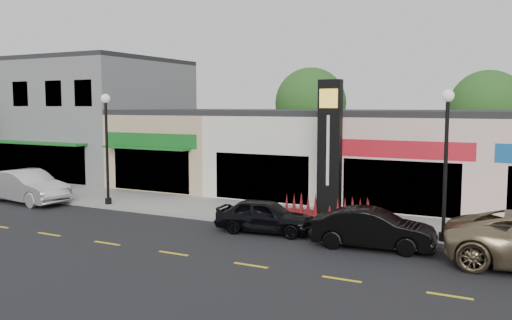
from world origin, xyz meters
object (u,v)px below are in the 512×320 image
Objects in this scene: car_white_van at (27,187)px; car_black_conv at (373,229)px; car_black_sedan at (265,216)px; lamp_east_near at (446,150)px; pylon_sign at (329,170)px; lamp_west_near at (107,138)px.

car_white_van is 1.21× the size of car_black_conv.
car_white_van is 13.96m from car_black_sedan.
pylon_sign is at bearing 161.25° from lamp_east_near.
car_black_sedan is at bearing -117.87° from pylon_sign.
pylon_sign reaches higher than lamp_east_near.
car_black_sedan is at bearing 79.28° from car_black_conv.
lamp_east_near is 1.05× the size of car_white_van.
lamp_west_near is 1.05× the size of car_white_van.
car_black_conv is at bearing -85.34° from car_white_van.
car_black_conv is (-2.13, -1.70, -2.77)m from lamp_east_near.
lamp_west_near is at bearing 77.48° from car_black_conv.
pylon_sign is (11.00, 1.70, -1.20)m from lamp_west_near.
lamp_west_near is 0.91× the size of pylon_sign.
lamp_east_near is 5.42m from pylon_sign.
lamp_east_near is (16.00, 0.00, 0.00)m from lamp_west_near.
car_black_sedan is at bearing -7.82° from lamp_west_near.
lamp_west_near is 16.00m from lamp_east_near.
car_white_van reaches higher than car_black_conv.
car_white_van is at bearing -169.96° from pylon_sign.
pylon_sign is 15.84m from car_white_van.
car_black_conv is (18.40, -0.64, -0.15)m from car_white_van.
car_black_sedan is at bearing -84.32° from car_white_van.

